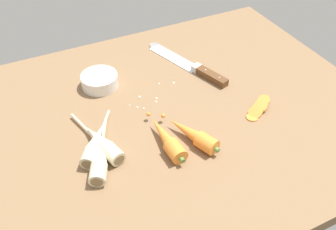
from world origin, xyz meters
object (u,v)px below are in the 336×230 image
parsnip_mid_left (95,145)px  chefs_knife (183,62)px  parsnip_mid_right (100,159)px  whole_carrot_second (193,135)px  carrot_slice_stack (258,109)px  parsnip_front (102,143)px  whole_carrot (167,139)px  prep_bowl (100,80)px

parsnip_mid_left → chefs_knife: bearing=33.2°
parsnip_mid_right → whole_carrot_second: bearing=-6.6°
chefs_knife → carrot_slice_stack: carrot_slice_stack is taller
carrot_slice_stack → parsnip_mid_left: bearing=172.9°
chefs_knife → parsnip_front: parsnip_front is taller
whole_carrot → parsnip_mid_left: (-16.80, 6.28, -0.12)cm
whole_carrot_second → parsnip_front: whole_carrot_second is taller
whole_carrot_second → parsnip_mid_right: whole_carrot_second is taller
whole_carrot_second → whole_carrot: bearing=168.4°
chefs_knife → parsnip_mid_right: parsnip_mid_right is taller
whole_carrot → parsnip_mid_left: bearing=159.5°
whole_carrot → parsnip_front: 16.18cm
parsnip_front → carrot_slice_stack: bearing=-7.0°
whole_carrot_second → parsnip_mid_right: bearing=173.4°
whole_carrot_second → carrot_slice_stack: whole_carrot_second is taller
prep_bowl → chefs_knife: bearing=-0.5°
parsnip_front → prep_bowl: same height
whole_carrot_second → prep_bowl: size_ratio=1.65×
prep_bowl → whole_carrot: bearing=-76.2°
chefs_knife → parsnip_mid_right: size_ratio=1.64×
whole_carrot_second → prep_bowl: whole_carrot_second is taller
whole_carrot_second → parsnip_front: bearing=161.3°
carrot_slice_stack → parsnip_front: bearing=173.0°
whole_carrot_second → prep_bowl: (-14.34, 32.40, 0.05)cm
chefs_knife → whole_carrot: 37.06cm
parsnip_front → parsnip_mid_left: 1.79cm
carrot_slice_stack → parsnip_mid_right: bearing=179.1°
whole_carrot_second → parsnip_mid_left: (-23.50, 7.66, -0.12)cm
parsnip_mid_right → parsnip_mid_left: bearing=87.1°
whole_carrot_second → carrot_slice_stack: (21.79, 2.00, -1.02)cm
parsnip_mid_right → prep_bowl: 31.12cm
chefs_knife → carrot_slice_stack: bearing=-75.3°
whole_carrot → parsnip_front: (-15.04, 5.96, -0.12)cm
whole_carrot_second → parsnip_front: 22.95cm
whole_carrot_second → prep_bowl: bearing=113.9°
whole_carrot → parsnip_mid_right: size_ratio=0.93×
whole_carrot → prep_bowl: size_ratio=1.76×
parsnip_mid_left → carrot_slice_stack: size_ratio=1.92×
carrot_slice_stack → prep_bowl: size_ratio=0.86×
chefs_knife → whole_carrot_second: size_ratio=1.87×
parsnip_front → parsnip_mid_right: 5.03cm
parsnip_mid_left → carrot_slice_stack: bearing=-7.1°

